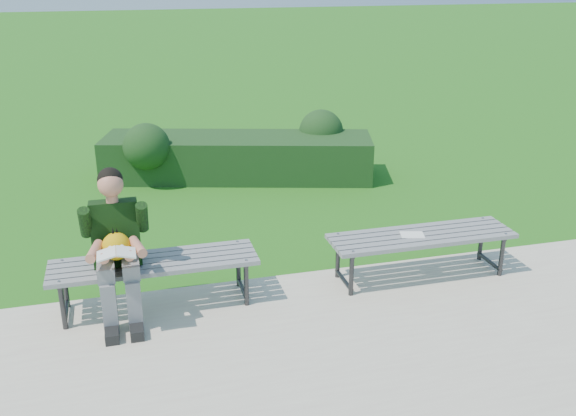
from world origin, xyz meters
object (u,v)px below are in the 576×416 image
at_px(bench_right, 421,239).
at_px(seated_boy, 116,243).
at_px(hedge, 238,153).
at_px(bench_left, 154,266).
at_px(paper_sheet, 412,235).

distance_m(bench_right, seated_boy, 2.85).
xyz_separation_m(hedge, bench_left, (-1.42, -3.53, 0.06)).
bearing_deg(bench_left, bench_right, -1.58).
bearing_deg(bench_right, paper_sheet, 180.00).
bearing_deg(seated_boy, bench_left, 17.42).
height_order(hedge, seated_boy, seated_boy).
distance_m(bench_left, paper_sheet, 2.43).
bearing_deg(hedge, seated_boy, -115.39).
distance_m(bench_right, paper_sheet, 0.12).
bearing_deg(bench_right, bench_left, 178.42).
distance_m(hedge, bench_right, 3.77).
distance_m(hedge, bench_left, 3.81).
bearing_deg(hedge, bench_right, -72.91).
xyz_separation_m(bench_right, paper_sheet, (-0.10, 0.00, 0.06)).
height_order(bench_left, paper_sheet, bench_left).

